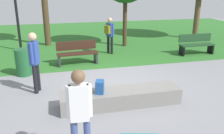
% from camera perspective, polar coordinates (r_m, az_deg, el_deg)
% --- Properties ---
extents(ground_plane, '(28.00, 28.00, 0.00)m').
position_cam_1_polar(ground_plane, '(7.80, 0.22, -3.87)').
color(ground_plane, gray).
extents(grass_lawn, '(26.60, 12.49, 0.01)m').
position_cam_1_polar(grass_lawn, '(15.15, -6.85, 7.10)').
color(grass_lawn, '#2D6B28').
rests_on(grass_lawn, ground_plane).
extents(concrete_ledge, '(3.14, 0.72, 0.41)m').
position_cam_1_polar(concrete_ledge, '(6.37, 2.10, -7.19)').
color(concrete_ledge, gray).
rests_on(concrete_ledge, ground_plane).
extents(backpack_on_ledge, '(0.27, 0.33, 0.32)m').
position_cam_1_polar(backpack_on_ledge, '(6.08, -2.91, -4.71)').
color(backpack_on_ledge, '#1E4C8C').
rests_on(backpack_on_ledge, concrete_ledge).
extents(skater_performing_trick, '(0.43, 0.23, 1.73)m').
position_cam_1_polar(skater_performing_trick, '(4.11, -7.66, -10.10)').
color(skater_performing_trick, '#3F5184').
rests_on(skater_performing_trick, ground_plane).
extents(skater_watching, '(0.28, 0.42, 1.77)m').
position_cam_1_polar(skater_watching, '(7.19, -17.88, 2.06)').
color(skater_watching, black).
rests_on(skater_watching, ground_plane).
extents(park_bench_far_left, '(1.63, 0.59, 0.91)m').
position_cam_1_polar(park_bench_far_left, '(9.71, -8.24, 3.48)').
color(park_bench_far_left, '#331E14').
rests_on(park_bench_far_left, ground_plane).
extents(park_bench_far_right, '(1.60, 0.48, 0.91)m').
position_cam_1_polar(park_bench_far_right, '(11.70, 19.28, 5.20)').
color(park_bench_far_right, '#1E4223').
rests_on(park_bench_far_right, ground_plane).
extents(trash_bin, '(0.52, 0.52, 0.94)m').
position_cam_1_polar(trash_bin, '(8.92, -20.27, 1.06)').
color(trash_bin, '#1E592D').
rests_on(trash_bin, ground_plane).
extents(pedestrian_with_backpack, '(0.44, 0.43, 1.66)m').
position_cam_1_polar(pedestrian_with_backpack, '(11.03, -0.57, 8.18)').
color(pedestrian_with_backpack, black).
rests_on(pedestrian_with_backpack, ground_plane).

